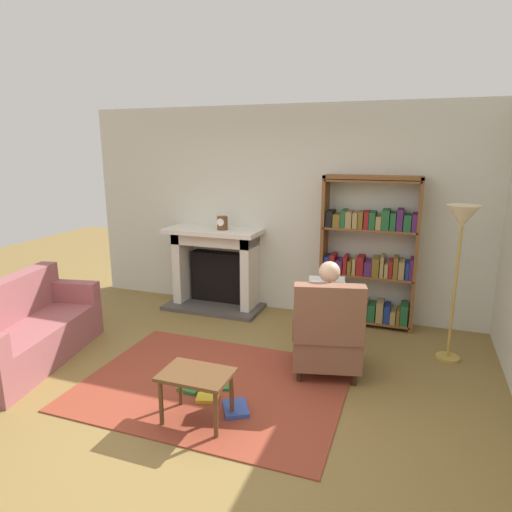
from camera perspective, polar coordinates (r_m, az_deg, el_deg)
ground at (r=4.16m, az=-7.28°, el=-17.89°), size 14.00×14.00×0.00m
back_wall at (r=5.98m, az=3.51°, el=5.74°), size 5.60×0.10×2.70m
area_rug at (r=4.39m, az=-5.43°, el=-15.95°), size 2.40×1.80×0.01m
fireplace at (r=6.20m, az=-5.04°, el=-1.19°), size 1.32×0.64×1.11m
mantel_clock at (r=5.93m, az=-4.29°, el=4.19°), size 0.14×0.14×0.18m
bookshelf at (r=5.65m, az=14.19°, el=-0.11°), size 1.14×0.32×1.85m
armchair_reading at (r=4.42m, az=9.02°, el=-9.77°), size 0.77×0.76×0.97m
seated_reader at (r=4.46m, az=9.04°, el=-6.85°), size 0.45×0.58×1.14m
sofa_floral at (r=5.24m, az=-27.41°, el=-8.64°), size 1.02×1.80×0.85m
side_table at (r=3.74m, az=-7.59°, el=-15.39°), size 0.56×0.39×0.43m
scattered_books at (r=4.20m, az=-5.36°, el=-17.10°), size 0.77×0.61×0.04m
floor_lamp at (r=4.85m, az=24.61°, el=2.96°), size 0.32×0.32×1.62m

